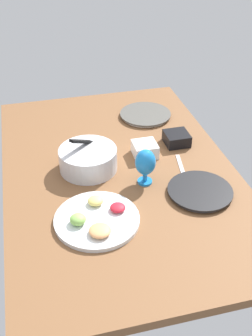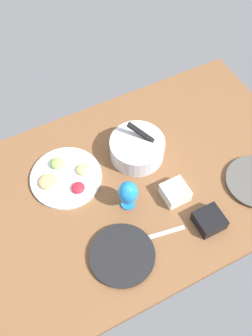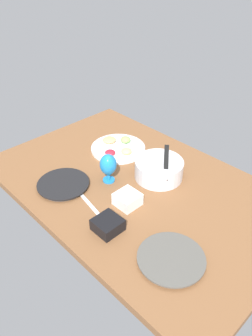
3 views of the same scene
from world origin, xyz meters
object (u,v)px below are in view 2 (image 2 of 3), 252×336
dinner_plate_left (122,255)px  square_bowl_white (175,192)px  hurricane_glass_blue (128,193)px  mixing_bowl (137,148)px  fruit_platter (66,177)px  square_bowl_black (209,220)px

dinner_plate_left → square_bowl_white: size_ratio=2.49×
hurricane_glass_blue → mixing_bowl: bearing=53.5°
mixing_bowl → fruit_platter: size_ratio=0.78×
fruit_platter → square_bowl_black: bearing=-46.6°
square_bowl_black → fruit_platter: bearing=133.4°
square_bowl_black → square_bowl_white: square_bowl_white is taller
mixing_bowl → dinner_plate_left: bearing=-124.8°
mixing_bowl → hurricane_glass_blue: 27.85cm
dinner_plate_left → square_bowl_white: (34.06, 14.41, 2.53)cm
dinner_plate_left → square_bowl_white: bearing=22.9°
mixing_bowl → square_bowl_white: bearing=-80.9°
fruit_platter → hurricane_glass_blue: hurricane_glass_blue is taller
mixing_bowl → fruit_platter: bearing=175.0°
dinner_plate_left → square_bowl_black: bearing=-5.6°
hurricane_glass_blue → square_bowl_white: size_ratio=1.50×
fruit_platter → square_bowl_white: (40.71, -31.28, 2.17)cm
square_bowl_white → mixing_bowl: bearing=99.1°
square_bowl_black → hurricane_glass_blue: bearing=137.9°
hurricane_glass_blue → dinner_plate_left: bearing=-122.9°
fruit_platter → hurricane_glass_blue: (19.89, -25.25, 8.72)cm
dinner_plate_left → square_bowl_black: (40.21, -3.92, 2.21)cm
mixing_bowl → fruit_platter: 36.60cm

